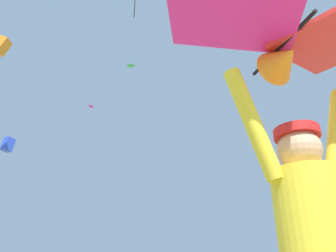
% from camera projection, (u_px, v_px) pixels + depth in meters
% --- Properties ---
extents(held_stunt_kite, '(1.67, 0.91, 0.39)m').
position_uv_depth(held_stunt_kite, '(287.00, 36.00, 2.06)').
color(held_stunt_kite, black).
extents(distant_kite_magenta_mid_right, '(0.56, 0.60, 0.28)m').
position_uv_depth(distant_kite_magenta_mid_right, '(91.00, 106.00, 33.97)').
color(distant_kite_magenta_mid_right, '#DB2393').
extents(distant_kite_green_high_left, '(0.74, 0.74, 0.21)m').
position_uv_depth(distant_kite_green_high_left, '(131.00, 65.00, 28.26)').
color(distant_kite_green_high_left, green).
extents(distant_kite_blue_low_right, '(1.03, 0.94, 1.15)m').
position_uv_depth(distant_kite_blue_low_right, '(8.00, 145.00, 25.89)').
color(distant_kite_blue_low_right, blue).
extents(distant_kite_orange_low_left, '(1.38, 1.16, 1.42)m').
position_uv_depth(distant_kite_orange_low_left, '(1.00, 46.00, 23.85)').
color(distant_kite_orange_low_left, orange).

